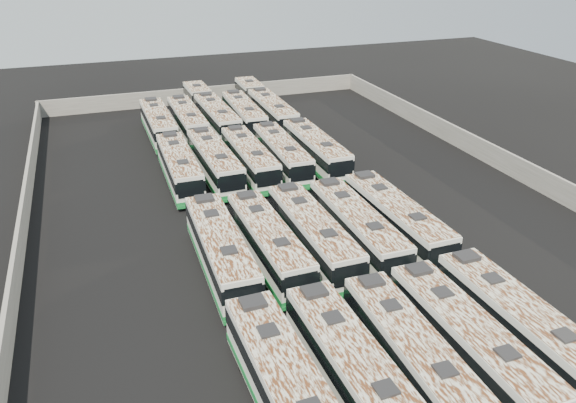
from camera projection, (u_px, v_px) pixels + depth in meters
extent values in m
plane|color=black|center=(299.00, 208.00, 49.17)|extent=(140.00, 140.00, 0.00)
cube|color=slate|center=(208.00, 94.00, 79.49)|extent=(45.20, 0.30, 2.20)
cube|color=slate|center=(510.00, 164.00, 55.50)|extent=(0.30, 73.20, 2.20)
cube|color=slate|center=(20.00, 239.00, 41.89)|extent=(0.30, 73.20, 2.20)
cube|color=white|center=(288.00, 391.00, 27.03)|extent=(2.93, 12.66, 2.89)
cube|color=black|center=(288.00, 383.00, 26.83)|extent=(2.99, 12.72, 0.97)
cube|color=beige|center=(288.00, 367.00, 26.40)|extent=(2.87, 12.41, 0.07)
cube|color=black|center=(268.00, 330.00, 28.68)|extent=(1.02, 1.02, 0.15)
cube|color=black|center=(253.00, 302.00, 30.78)|extent=(1.39, 1.19, 0.27)
cylinder|color=black|center=(242.00, 364.00, 30.61)|extent=(0.32, 1.06, 1.05)
cylinder|color=black|center=(280.00, 353.00, 31.35)|extent=(0.32, 1.06, 1.05)
cube|color=white|center=(356.00, 375.00, 28.04)|extent=(2.89, 12.59, 2.87)
cube|color=#137230|center=(354.00, 391.00, 28.50)|extent=(2.94, 12.64, 0.44)
cube|color=black|center=(356.00, 367.00, 27.84)|extent=(2.95, 12.65, 0.96)
cube|color=beige|center=(357.00, 352.00, 27.41)|extent=(2.83, 12.34, 0.07)
cube|color=black|center=(386.00, 389.00, 25.04)|extent=(1.01, 1.01, 0.15)
cube|color=black|center=(333.00, 317.00, 29.68)|extent=(1.01, 1.01, 0.15)
cube|color=black|center=(314.00, 291.00, 31.77)|extent=(1.38, 1.18, 0.27)
cylinder|color=black|center=(304.00, 350.00, 31.61)|extent=(0.32, 1.05, 1.04)
cylinder|color=black|center=(340.00, 341.00, 32.33)|extent=(0.32, 1.05, 1.04)
cube|color=white|center=(413.00, 358.00, 29.23)|extent=(2.80, 12.18, 2.78)
cube|color=#137230|center=(411.00, 373.00, 29.66)|extent=(2.85, 12.24, 0.42)
cube|color=black|center=(414.00, 351.00, 29.03)|extent=(2.86, 12.25, 0.93)
cube|color=beige|center=(416.00, 336.00, 28.61)|extent=(2.74, 11.94, 0.07)
cube|color=black|center=(445.00, 370.00, 26.29)|extent=(0.98, 0.98, 0.14)
cube|color=black|center=(391.00, 305.00, 30.85)|extent=(0.98, 0.98, 0.14)
cube|color=black|center=(372.00, 281.00, 32.90)|extent=(1.34, 1.14, 0.26)
cylinder|color=black|center=(361.00, 336.00, 32.77)|extent=(0.31, 1.02, 1.01)
cylinder|color=black|center=(394.00, 328.00, 33.39)|extent=(0.31, 1.02, 1.01)
cube|color=white|center=(468.00, 343.00, 30.21)|extent=(2.68, 12.41, 2.84)
cube|color=#137230|center=(466.00, 359.00, 30.66)|extent=(2.73, 12.46, 0.43)
cube|color=black|center=(470.00, 337.00, 30.01)|extent=(2.74, 12.47, 0.95)
cube|color=beige|center=(472.00, 322.00, 29.58)|extent=(2.62, 12.16, 0.07)
cube|color=black|center=(507.00, 353.00, 27.23)|extent=(0.99, 0.99, 0.14)
cube|color=black|center=(442.00, 292.00, 31.84)|extent=(0.99, 0.99, 0.14)
cube|color=black|center=(419.00, 269.00, 33.92)|extent=(1.35, 1.15, 0.27)
cylinder|color=black|center=(409.00, 324.00, 33.77)|extent=(0.30, 1.03, 1.03)
cylinder|color=black|center=(441.00, 316.00, 34.45)|extent=(0.30, 1.03, 1.03)
cube|color=white|center=(521.00, 328.00, 31.36)|extent=(2.78, 12.65, 2.89)
cube|color=#137230|center=(518.00, 343.00, 31.82)|extent=(2.83, 12.70, 0.44)
cube|color=black|center=(523.00, 321.00, 31.15)|extent=(2.84, 12.71, 0.97)
cube|color=beige|center=(526.00, 306.00, 30.72)|extent=(2.72, 12.39, 0.07)
cube|color=black|center=(565.00, 335.00, 28.33)|extent=(1.01, 1.01, 0.15)
cube|color=black|center=(493.00, 278.00, 33.02)|extent=(1.01, 1.01, 0.15)
cube|color=black|center=(467.00, 257.00, 35.13)|extent=(1.38, 1.17, 0.27)
cylinder|color=black|center=(555.00, 401.00, 28.15)|extent=(0.31, 1.05, 1.05)
cylinder|color=black|center=(458.00, 310.00, 34.97)|extent=(0.31, 1.05, 1.05)
cylinder|color=black|center=(487.00, 302.00, 35.68)|extent=(0.31, 1.05, 1.05)
cube|color=white|center=(221.00, 251.00, 38.97)|extent=(2.85, 12.67, 2.89)
cube|color=#137230|center=(221.00, 264.00, 39.43)|extent=(2.90, 12.73, 0.44)
cube|color=black|center=(220.00, 245.00, 38.76)|extent=(2.91, 12.74, 0.97)
cube|color=black|center=(244.00, 297.00, 33.42)|extent=(2.32, 0.10, 1.53)
cube|color=#137230|center=(245.00, 319.00, 34.11)|extent=(2.63, 0.15, 0.29)
cube|color=beige|center=(220.00, 232.00, 38.33)|extent=(2.79, 12.42, 0.07)
cube|color=black|center=(229.00, 250.00, 35.91)|extent=(1.02, 1.02, 0.15)
cube|color=black|center=(211.00, 213.00, 40.66)|extent=(1.02, 1.02, 0.15)
cube|color=black|center=(204.00, 198.00, 42.79)|extent=(1.39, 1.18, 0.27)
cylinder|color=black|center=(218.00, 302.00, 35.75)|extent=(0.31, 1.06, 1.05)
cylinder|color=black|center=(252.00, 295.00, 36.41)|extent=(0.31, 1.06, 1.05)
cylinder|color=black|center=(195.00, 242.00, 42.65)|extent=(0.31, 1.06, 1.05)
cylinder|color=black|center=(224.00, 237.00, 43.31)|extent=(0.31, 1.06, 1.05)
cube|color=white|center=(268.00, 243.00, 40.05)|extent=(2.82, 12.21, 2.79)
cube|color=#137230|center=(269.00, 255.00, 40.49)|extent=(2.87, 12.26, 0.43)
cube|color=black|center=(268.00, 238.00, 39.85)|extent=(2.88, 12.27, 0.93)
cube|color=black|center=(301.00, 284.00, 34.78)|extent=(2.23, 0.11, 1.47)
cube|color=#137230|center=(301.00, 305.00, 35.45)|extent=(2.53, 0.16, 0.28)
cube|color=beige|center=(268.00, 226.00, 39.43)|extent=(2.76, 11.96, 0.07)
cube|color=black|center=(281.00, 242.00, 37.14)|extent=(0.98, 0.98, 0.14)
cube|color=black|center=(256.00, 209.00, 41.63)|extent=(0.98, 0.98, 0.14)
cube|color=black|center=(246.00, 195.00, 43.66)|extent=(1.34, 1.14, 0.26)
cylinder|color=black|center=(273.00, 290.00, 36.96)|extent=(0.31, 1.02, 1.01)
cylinder|color=black|center=(303.00, 283.00, 37.66)|extent=(0.31, 1.02, 1.01)
cylinder|color=black|center=(239.00, 236.00, 43.50)|extent=(0.31, 1.02, 1.01)
cylinder|color=black|center=(265.00, 231.00, 44.21)|extent=(0.31, 1.02, 1.01)
cube|color=white|center=(313.00, 235.00, 41.05)|extent=(2.70, 12.53, 2.87)
cube|color=#137230|center=(312.00, 247.00, 41.50)|extent=(2.75, 12.58, 0.44)
cube|color=black|center=(313.00, 229.00, 40.84)|extent=(2.76, 12.59, 0.96)
cube|color=black|center=(351.00, 275.00, 35.59)|extent=(2.29, 0.08, 1.51)
cube|color=#137230|center=(349.00, 296.00, 36.28)|extent=(2.61, 0.12, 0.29)
cube|color=beige|center=(313.00, 217.00, 40.41)|extent=(2.65, 12.28, 0.07)
cube|color=black|center=(329.00, 233.00, 38.04)|extent=(1.00, 1.00, 0.15)
cube|color=black|center=(299.00, 200.00, 42.70)|extent=(1.00, 1.00, 0.15)
cube|color=black|center=(288.00, 187.00, 44.79)|extent=(1.36, 1.16, 0.27)
cylinder|color=black|center=(320.00, 281.00, 37.87)|extent=(0.30, 1.04, 1.04)
cylinder|color=black|center=(350.00, 275.00, 38.56)|extent=(0.30, 1.04, 1.04)
cylinder|color=black|center=(280.00, 228.00, 44.64)|extent=(0.30, 1.04, 1.04)
cylinder|color=black|center=(306.00, 224.00, 45.34)|extent=(0.30, 1.04, 1.04)
cube|color=white|center=(357.00, 228.00, 42.00)|extent=(2.67, 12.47, 2.85)
cube|color=#137230|center=(356.00, 240.00, 42.45)|extent=(2.72, 12.52, 0.44)
cube|color=black|center=(357.00, 222.00, 41.80)|extent=(2.73, 12.53, 0.95)
cube|color=black|center=(399.00, 266.00, 36.55)|extent=(2.28, 0.07, 1.50)
cube|color=#137230|center=(397.00, 287.00, 37.23)|extent=(2.59, 0.12, 0.29)
cube|color=beige|center=(358.00, 211.00, 41.37)|extent=(2.62, 12.22, 0.07)
cube|color=black|center=(375.00, 226.00, 39.00)|extent=(0.99, 0.99, 0.15)
cube|color=black|center=(342.00, 195.00, 43.66)|extent=(0.99, 0.99, 0.15)
cube|color=black|center=(330.00, 182.00, 45.75)|extent=(1.36, 1.15, 0.27)
cylinder|color=black|center=(366.00, 272.00, 38.83)|extent=(0.30, 1.04, 1.04)
cylinder|color=black|center=(395.00, 267.00, 39.50)|extent=(0.30, 1.04, 1.04)
cylinder|color=black|center=(322.00, 222.00, 45.61)|extent=(0.30, 1.04, 1.04)
cylinder|color=black|center=(347.00, 218.00, 46.27)|extent=(0.30, 1.04, 1.04)
cube|color=white|center=(396.00, 219.00, 43.23)|extent=(2.82, 12.62, 2.88)
cube|color=#137230|center=(395.00, 231.00, 43.68)|extent=(2.88, 12.67, 0.44)
cube|color=black|center=(396.00, 214.00, 43.02)|extent=(2.89, 12.68, 0.96)
cube|color=black|center=(445.00, 255.00, 37.76)|extent=(2.31, 0.10, 1.52)
cube|color=#137230|center=(442.00, 275.00, 38.45)|extent=(2.62, 0.14, 0.29)
cube|color=beige|center=(397.00, 202.00, 42.59)|extent=(2.77, 12.37, 0.07)
cube|color=black|center=(418.00, 217.00, 40.21)|extent=(1.01, 1.01, 0.15)
cube|color=black|center=(380.00, 187.00, 44.88)|extent=(1.01, 1.01, 0.15)
cube|color=black|center=(365.00, 175.00, 46.98)|extent=(1.38, 1.18, 0.27)
cylinder|color=black|center=(410.00, 262.00, 40.03)|extent=(0.31, 1.05, 1.05)
cylinder|color=black|center=(436.00, 256.00, 40.75)|extent=(0.31, 1.05, 1.05)
cylinder|color=black|center=(358.00, 214.00, 46.82)|extent=(0.31, 1.05, 1.05)
cylinder|color=black|center=(382.00, 210.00, 47.53)|extent=(0.31, 1.05, 1.05)
cube|color=white|center=(179.00, 167.00, 53.01)|extent=(2.70, 12.30, 2.81)
cube|color=#137230|center=(180.00, 177.00, 53.45)|extent=(2.75, 12.35, 0.43)
cube|color=black|center=(179.00, 162.00, 52.81)|extent=(2.76, 12.36, 0.94)
cube|color=black|center=(191.00, 189.00, 47.62)|extent=(2.25, 0.09, 1.48)
cube|color=#137230|center=(192.00, 206.00, 48.30)|extent=(2.56, 0.13, 0.29)
cube|color=beige|center=(178.00, 153.00, 52.39)|extent=(2.64, 12.06, 0.07)
cube|color=black|center=(183.00, 162.00, 50.04)|extent=(0.98, 0.98, 0.14)
cube|color=black|center=(173.00, 143.00, 54.64)|extent=(0.98, 0.98, 0.14)
cube|color=black|center=(170.00, 134.00, 56.71)|extent=(1.34, 1.14, 0.27)
cylinder|color=black|center=(175.00, 197.00, 49.88)|extent=(0.30, 1.03, 1.02)
cylinder|color=black|center=(200.00, 194.00, 50.53)|extent=(0.30, 1.03, 1.02)
cylinder|color=black|center=(163.00, 166.00, 56.57)|extent=(0.30, 1.03, 1.02)
cylinder|color=black|center=(185.00, 163.00, 57.22)|extent=(0.30, 1.03, 1.02)
cube|color=white|center=(215.00, 162.00, 54.13)|extent=(2.88, 12.53, 2.86)
cube|color=#137230|center=(215.00, 172.00, 54.58)|extent=(2.93, 12.58, 0.44)
cube|color=black|center=(214.00, 157.00, 53.93)|extent=(2.94, 12.59, 0.96)
cube|color=black|center=(232.00, 183.00, 48.72)|extent=(2.29, 0.11, 1.51)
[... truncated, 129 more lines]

